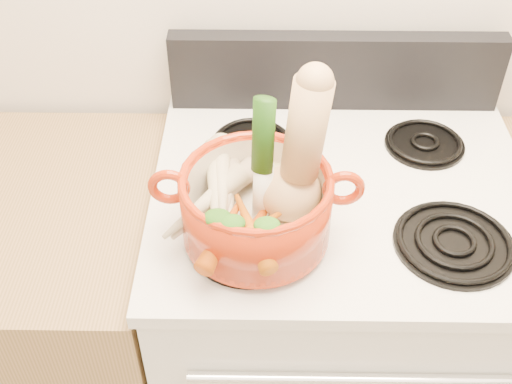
{
  "coord_description": "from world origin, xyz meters",
  "views": [
    {
      "loc": [
        -0.16,
        0.42,
        1.82
      ],
      "look_at": [
        -0.18,
        1.23,
        1.09
      ],
      "focal_mm": 45.0,
      "sensor_mm": 36.0,
      "label": 1
    }
  ],
  "objects_px": {
    "stove_body": "(326,330)",
    "squash": "(295,152)",
    "leek": "(263,161)",
    "dutch_oven": "(256,206)"
  },
  "relations": [
    {
      "from": "dutch_oven",
      "to": "leek",
      "type": "relative_size",
      "value": 1.05
    },
    {
      "from": "dutch_oven",
      "to": "stove_body",
      "type": "bearing_deg",
      "value": 40.28
    },
    {
      "from": "leek",
      "to": "squash",
      "type": "bearing_deg",
      "value": 25.47
    },
    {
      "from": "stove_body",
      "to": "dutch_oven",
      "type": "height_order",
      "value": "dutch_oven"
    },
    {
      "from": "stove_body",
      "to": "squash",
      "type": "height_order",
      "value": "squash"
    },
    {
      "from": "stove_body",
      "to": "leek",
      "type": "relative_size",
      "value": 3.59
    },
    {
      "from": "dutch_oven",
      "to": "leek",
      "type": "bearing_deg",
      "value": 59.74
    },
    {
      "from": "squash",
      "to": "leek",
      "type": "distance_m",
      "value": 0.06
    },
    {
      "from": "dutch_oven",
      "to": "leek",
      "type": "distance_m",
      "value": 0.09
    },
    {
      "from": "dutch_oven",
      "to": "squash",
      "type": "distance_m",
      "value": 0.13
    }
  ]
}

